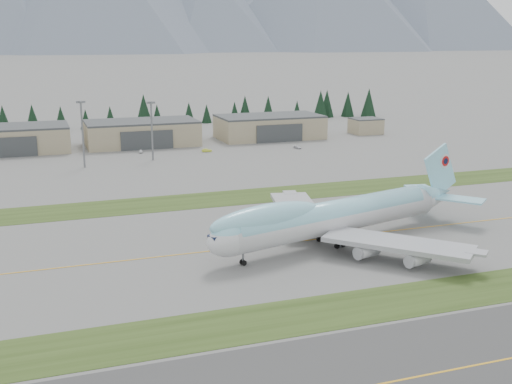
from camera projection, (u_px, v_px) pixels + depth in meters
name	position (u px, v px, depth m)	size (l,w,h in m)	color
ground	(313.00, 240.00, 150.34)	(7000.00, 7000.00, 0.00)	slate
grass_strip_near	(400.00, 301.00, 115.49)	(400.00, 14.00, 0.08)	#2D4117
grass_strip_far	(251.00, 196.00, 191.62)	(400.00, 18.00, 0.08)	#2D4117
asphalt_taxiway	(489.00, 363.00, 93.47)	(400.00, 32.00, 0.04)	#3A3A3A
taxiway_line_main	(313.00, 240.00, 150.34)	(400.00, 0.40, 0.02)	gold
taxiway_line_near	(489.00, 363.00, 93.47)	(400.00, 0.40, 0.02)	gold
boeing_747_freighter	(334.00, 216.00, 145.91)	(76.15, 63.43, 20.05)	silver
hangar_left	(8.00, 139.00, 264.07)	(48.00, 26.60, 10.80)	gray
hangar_center	(142.00, 133.00, 281.75)	(48.00, 26.60, 10.80)	gray
hangar_right	(269.00, 127.00, 301.05)	(48.00, 26.60, 10.80)	gray
control_shed	(366.00, 126.00, 315.76)	(14.00, 12.00, 7.60)	gray
floodlight_masts	(24.00, 125.00, 226.60)	(86.70, 9.39, 24.19)	slate
service_vehicle_a	(141.00, 153.00, 263.29)	(1.50, 3.72, 1.27)	silver
service_vehicle_b	(207.00, 152.00, 265.61)	(1.46, 4.16, 1.37)	#C3D234
service_vehicle_c	(297.00, 149.00, 273.82)	(1.76, 4.34, 1.26)	silver
conifer_belt	(159.00, 112.00, 345.32)	(273.18, 16.22, 16.93)	black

